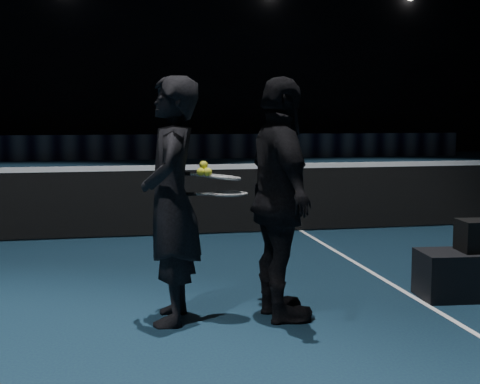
# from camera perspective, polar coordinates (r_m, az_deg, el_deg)

# --- Properties ---
(floor) EXTENTS (36.00, 36.00, 0.00)m
(floor) POSITION_cam_1_polar(r_m,az_deg,el_deg) (9.39, 5.20, -3.31)
(floor) COLOR black
(floor) RESTS_ON ground
(wall_back) EXTENTS (30.00, 0.00, 30.00)m
(wall_back) POSITION_cam_1_polar(r_m,az_deg,el_deg) (27.21, -5.90, 13.74)
(wall_back) COLOR black
(wall_back) RESTS_ON ground
(court_lines) EXTENTS (10.98, 23.78, 0.01)m
(court_lines) POSITION_cam_1_polar(r_m,az_deg,el_deg) (9.39, 5.20, -3.29)
(court_lines) COLOR white
(court_lines) RESTS_ON floor
(net_mesh) EXTENTS (12.80, 0.02, 0.86)m
(net_mesh) POSITION_cam_1_polar(r_m,az_deg,el_deg) (9.33, 5.23, -0.59)
(net_mesh) COLOR black
(net_mesh) RESTS_ON floor
(net_tape) EXTENTS (12.80, 0.03, 0.07)m
(net_tape) POSITION_cam_1_polar(r_m,az_deg,el_deg) (9.28, 5.26, 2.26)
(net_tape) COLOR white
(net_tape) RESTS_ON net_mesh
(sponsor_backdrop) EXTENTS (22.00, 0.15, 0.90)m
(sponsor_backdrop) POSITION_cam_1_polar(r_m,az_deg,el_deg) (24.54, -5.20, 3.88)
(sponsor_backdrop) COLOR black
(sponsor_backdrop) RESTS_ON floor
(player_a) EXTENTS (0.57, 0.76, 1.91)m
(player_a) POSITION_cam_1_polar(r_m,az_deg,el_deg) (5.18, -5.89, -0.75)
(player_a) COLOR black
(player_a) RESTS_ON floor
(player_b) EXTENTS (0.52, 1.14, 1.91)m
(player_b) POSITION_cam_1_polar(r_m,az_deg,el_deg) (5.22, 3.47, -0.66)
(player_b) COLOR black
(player_b) RESTS_ON floor
(racket_lower) EXTENTS (0.70, 0.30, 0.03)m
(racket_lower) POSITION_cam_1_polar(r_m,az_deg,el_deg) (5.18, -0.91, -0.15)
(racket_lower) COLOR black
(racket_lower) RESTS_ON player_a
(racket_upper) EXTENTS (0.69, 0.26, 0.10)m
(racket_upper) POSITION_cam_1_polar(r_m,az_deg,el_deg) (5.20, -1.49, 1.28)
(racket_upper) COLOR black
(racket_upper) RESTS_ON player_b
(tennis_balls) EXTENTS (0.12, 0.10, 0.12)m
(tennis_balls) POSITION_cam_1_polar(r_m,az_deg,el_deg) (5.16, -3.09, 1.89)
(tennis_balls) COLOR gold
(tennis_balls) RESTS_ON racket_upper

